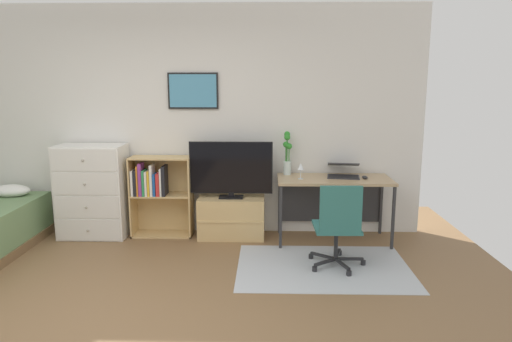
# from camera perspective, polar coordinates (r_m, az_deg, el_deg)

# --- Properties ---
(ground_plane) EXTENTS (7.20, 7.20, 0.00)m
(ground_plane) POSITION_cam_1_polar(r_m,az_deg,el_deg) (3.76, -18.64, -18.35)
(ground_plane) COLOR brown
(wall_back_with_posters) EXTENTS (6.12, 0.09, 2.70)m
(wall_back_with_posters) POSITION_cam_1_polar(r_m,az_deg,el_deg) (5.65, -11.04, 6.07)
(wall_back_with_posters) COLOR silver
(wall_back_with_posters) RESTS_ON ground_plane
(area_rug) EXTENTS (1.70, 1.20, 0.01)m
(area_rug) POSITION_cam_1_polar(r_m,az_deg,el_deg) (4.72, 8.30, -11.64)
(area_rug) COLOR #B2B7BC
(area_rug) RESTS_ON ground_plane
(dresser) EXTENTS (0.78, 0.46, 1.10)m
(dresser) POSITION_cam_1_polar(r_m,az_deg,el_deg) (5.75, -19.52, -2.39)
(dresser) COLOR white
(dresser) RESTS_ON ground_plane
(bookshelf) EXTENTS (0.71, 0.30, 0.95)m
(bookshelf) POSITION_cam_1_polar(r_m,az_deg,el_deg) (5.59, -12.17, -2.26)
(bookshelf) COLOR tan
(bookshelf) RESTS_ON ground_plane
(tv_stand) EXTENTS (0.77, 0.41, 0.48)m
(tv_stand) POSITION_cam_1_polar(r_m,az_deg,el_deg) (5.48, -3.04, -5.72)
(tv_stand) COLOR tan
(tv_stand) RESTS_ON ground_plane
(television) EXTENTS (0.96, 0.16, 0.66)m
(television) POSITION_cam_1_polar(r_m,az_deg,el_deg) (5.33, -3.12, 0.15)
(television) COLOR black
(television) RESTS_ON tv_stand
(desk) EXTENTS (1.28, 0.61, 0.74)m
(desk) POSITION_cam_1_polar(r_m,az_deg,el_deg) (5.41, 9.49, -2.08)
(desk) COLOR tan
(desk) RESTS_ON ground_plane
(office_chair) EXTENTS (0.56, 0.58, 0.86)m
(office_chair) POSITION_cam_1_polar(r_m,az_deg,el_deg) (4.56, 10.12, -6.47)
(office_chair) COLOR #232326
(office_chair) RESTS_ON ground_plane
(laptop) EXTENTS (0.41, 0.44, 0.16)m
(laptop) POSITION_cam_1_polar(r_m,az_deg,el_deg) (5.42, 10.75, 0.02)
(laptop) COLOR #333338
(laptop) RESTS_ON desk
(computer_mouse) EXTENTS (0.06, 0.10, 0.03)m
(computer_mouse) POSITION_cam_1_polar(r_m,az_deg,el_deg) (5.34, 13.31, -0.76)
(computer_mouse) COLOR #262628
(computer_mouse) RESTS_ON desk
(bamboo_vase) EXTENTS (0.11, 0.11, 0.51)m
(bamboo_vase) POSITION_cam_1_polar(r_m,az_deg,el_deg) (5.41, 3.89, 2.11)
(bamboo_vase) COLOR silver
(bamboo_vase) RESTS_ON desk
(wine_glass) EXTENTS (0.07, 0.07, 0.18)m
(wine_glass) POSITION_cam_1_polar(r_m,az_deg,el_deg) (5.18, 5.54, 0.47)
(wine_glass) COLOR silver
(wine_glass) RESTS_ON desk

